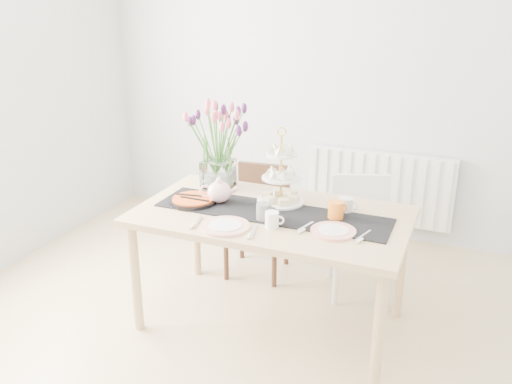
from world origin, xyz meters
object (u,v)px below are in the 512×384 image
at_px(teapot, 219,192).
at_px(plate_left, 225,226).
at_px(cream_jug, 346,205).
at_px(dining_table, 271,225).
at_px(mug_grey, 264,212).
at_px(plate_right, 333,231).
at_px(radiator, 379,187).
at_px(chair_white, 360,226).
at_px(chair_brown, 260,211).
at_px(tart_tin, 193,201).
at_px(tulip_vase, 217,133).
at_px(mug_orange, 336,210).
at_px(mug_white, 272,220).
at_px(cake_stand, 281,184).

xyz_separation_m(teapot, plate_left, (0.19, -0.32, -0.07)).
bearing_deg(cream_jug, dining_table, -143.50).
bearing_deg(mug_grey, plate_right, -33.63).
bearing_deg(radiator, chair_white, -87.91).
bearing_deg(chair_brown, mug_grey, -72.23).
xyz_separation_m(teapot, plate_right, (0.76, -0.15, -0.07)).
bearing_deg(chair_brown, cream_jug, -38.07).
bearing_deg(dining_table, chair_white, 58.82).
height_order(tart_tin, plate_left, tart_tin).
distance_m(tulip_vase, cream_jug, 0.96).
height_order(radiator, dining_table, same).
distance_m(radiator, tulip_vase, 1.66).
relative_size(radiator, teapot, 5.11).
bearing_deg(chair_white, mug_grey, -137.46).
distance_m(chair_brown, cream_jug, 0.94).
relative_size(tulip_vase, tart_tin, 2.32).
height_order(chair_brown, mug_orange, mug_orange).
distance_m(radiator, cream_jug, 1.40).
distance_m(chair_white, teapot, 1.06).
relative_size(radiator, dining_table, 0.75).
bearing_deg(radiator, teapot, -115.58).
distance_m(cream_jug, tart_tin, 0.93).
bearing_deg(dining_table, chair_brown, 117.33).
bearing_deg(chair_white, plate_right, -109.76).
relative_size(dining_table, chair_brown, 2.02).
bearing_deg(radiator, tart_tin, -118.97).
distance_m(tulip_vase, mug_white, 0.82).
bearing_deg(tulip_vase, dining_table, -30.73).
bearing_deg(plate_left, chair_white, 59.58).
relative_size(tulip_vase, mug_white, 7.47).
xyz_separation_m(tulip_vase, mug_orange, (0.86, -0.24, -0.32)).
height_order(chair_brown, teapot, teapot).
height_order(cake_stand, plate_right, cake_stand).
relative_size(chair_brown, teapot, 3.38).
bearing_deg(mug_orange, plate_left, 160.92).
xyz_separation_m(chair_white, tart_tin, (-0.91, -0.70, 0.31)).
relative_size(mug_grey, plate_right, 0.41).
height_order(tulip_vase, teapot, tulip_vase).
bearing_deg(teapot, mug_white, -42.44).
xyz_separation_m(mug_orange, plate_left, (-0.53, -0.35, -0.05)).
bearing_deg(cream_jug, chair_white, 100.75).
relative_size(dining_table, mug_grey, 15.87).
xyz_separation_m(plate_left, plate_right, (0.57, 0.17, -0.00)).
height_order(chair_brown, chair_white, chair_white).
distance_m(dining_table, mug_orange, 0.40).
bearing_deg(chair_white, plate_left, -140.51).
height_order(mug_grey, mug_orange, mug_orange).
distance_m(radiator, teapot, 1.72).
relative_size(cake_stand, mug_white, 4.75).
distance_m(dining_table, mug_grey, 0.17).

